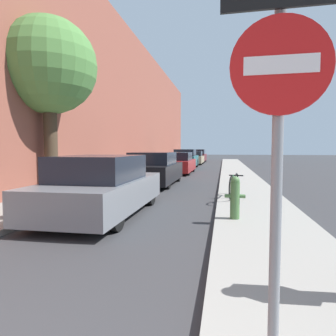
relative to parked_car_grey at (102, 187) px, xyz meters
name	(u,v)px	position (x,y,z in m)	size (l,w,h in m)	color
ground_plane	(184,178)	(0.81, 9.26, -0.68)	(120.00, 120.00, 0.00)	#333335
sidewalk_left	(133,176)	(-2.09, 9.26, -0.62)	(2.00, 52.00, 0.12)	gray
sidewalk_right	(240,178)	(3.71, 9.26, -0.62)	(2.00, 52.00, 0.12)	gray
building_facade_left	(109,94)	(-3.44, 9.26, 3.93)	(0.70, 52.00, 9.22)	brown
parked_car_grey	(102,187)	(0.00, 0.00, 0.00)	(1.87, 4.47, 1.43)	black
parked_car_black	(154,169)	(-0.14, 6.14, 0.00)	(1.90, 4.52, 1.43)	black
parked_car_red	(178,163)	(-0.02, 12.26, -0.03)	(1.87, 4.60, 1.34)	black
parked_car_teal	(185,159)	(-0.18, 17.44, 0.05)	(1.76, 4.23, 1.52)	black
parked_car_champagne	(193,158)	(-0.12, 23.32, -0.05)	(1.90, 4.29, 1.30)	black
parked_car_maroon	(197,156)	(-0.15, 28.35, 0.02)	(1.87, 4.38, 1.47)	black
street_tree_near	(49,67)	(-2.71, 2.26, 3.53)	(3.08, 3.08, 5.68)	#423323
fire_hydrant	(235,197)	(3.12, -0.37, -0.09)	(0.43, 0.20, 0.90)	#47703D
traffic_sign_post	(279,116)	(3.21, -4.87, 1.12)	(0.72, 0.11, 2.53)	gray
bicycle	(234,186)	(3.19, 2.46, -0.20)	(0.47, 1.70, 0.70)	black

